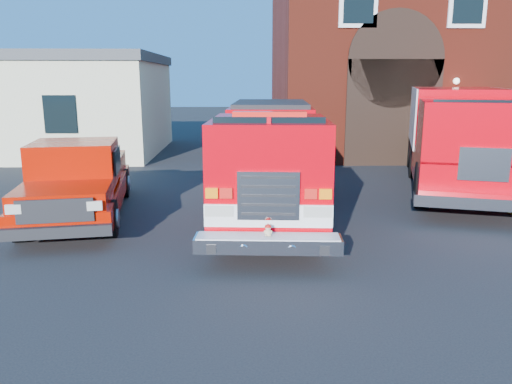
{
  "coord_description": "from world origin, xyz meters",
  "views": [
    {
      "loc": [
        -0.26,
        -9.96,
        3.3
      ],
      "look_at": [
        0.0,
        -1.2,
        1.3
      ],
      "focal_mm": 35.0,
      "sensor_mm": 36.0,
      "label": 1
    }
  ],
  "objects_px": {
    "side_building": "(46,103)",
    "pickup_truck": "(78,181)",
    "fire_engine": "(270,156)",
    "fire_station": "(438,58)",
    "secondary_truck": "(460,134)"
  },
  "relations": [
    {
      "from": "side_building",
      "to": "pickup_truck",
      "type": "height_order",
      "value": "side_building"
    },
    {
      "from": "fire_engine",
      "to": "side_building",
      "type": "bearing_deg",
      "value": 132.12
    },
    {
      "from": "side_building",
      "to": "fire_engine",
      "type": "bearing_deg",
      "value": -47.88
    },
    {
      "from": "side_building",
      "to": "fire_engine",
      "type": "xyz_separation_m",
      "value": [
        9.47,
        -10.47,
        -0.82
      ]
    },
    {
      "from": "side_building",
      "to": "fire_engine",
      "type": "height_order",
      "value": "side_building"
    },
    {
      "from": "fire_station",
      "to": "side_building",
      "type": "height_order",
      "value": "fire_station"
    },
    {
      "from": "side_building",
      "to": "fire_engine",
      "type": "relative_size",
      "value": 1.16
    },
    {
      "from": "fire_station",
      "to": "fire_engine",
      "type": "xyz_separation_m",
      "value": [
        -8.52,
        -11.46,
        -2.87
      ]
    },
    {
      "from": "side_building",
      "to": "fire_station",
      "type": "bearing_deg",
      "value": 3.14
    },
    {
      "from": "pickup_truck",
      "to": "secondary_truck",
      "type": "height_order",
      "value": "secondary_truck"
    },
    {
      "from": "fire_engine",
      "to": "pickup_truck",
      "type": "distance_m",
      "value": 4.73
    },
    {
      "from": "side_building",
      "to": "pickup_truck",
      "type": "distance_m",
      "value": 12.09
    },
    {
      "from": "fire_station",
      "to": "pickup_truck",
      "type": "relative_size",
      "value": 2.56
    },
    {
      "from": "fire_engine",
      "to": "secondary_truck",
      "type": "relative_size",
      "value": 0.91
    },
    {
      "from": "fire_station",
      "to": "side_building",
      "type": "distance_m",
      "value": 18.13
    }
  ]
}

